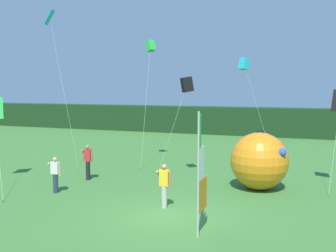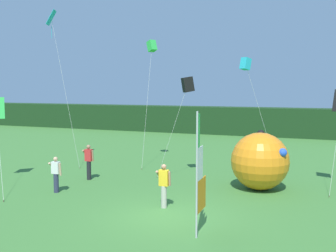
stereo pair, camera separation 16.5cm
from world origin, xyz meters
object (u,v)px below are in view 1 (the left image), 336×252
Objects in this scene: inflatable_balloon at (259,161)px; kite_cyan_diamond_0 at (51,25)px; person_mid_field at (164,185)px; person_far_right at (55,174)px; kite_black_box_4 at (187,85)px; person_near_banner at (88,161)px; kite_green_box_3 at (150,47)px; banner_flag at (201,176)px; kite_cyan_box_5 at (244,64)px.

kite_cyan_diamond_0 reaches higher than inflatable_balloon.
person_far_right is (-5.23, 0.31, -0.06)m from person_mid_field.
person_far_right is 0.31× the size of kite_black_box_4.
kite_black_box_4 is at bearing 166.20° from inflatable_balloon.
kite_black_box_4 is at bearing -1.11° from kite_cyan_diamond_0.
kite_cyan_diamond_0 is at bearing 150.00° from person_mid_field.
kite_black_box_4 is (4.55, 4.65, 3.91)m from person_far_right.
person_near_banner reaches higher than person_far_right.
kite_cyan_diamond_0 is 1.21× the size of kite_green_box_3.
inflatable_balloon is 0.52× the size of kite_black_box_4.
inflatable_balloon is (8.26, 1.16, 0.36)m from person_near_banner.
banner_flag is at bearing -34.70° from person_near_banner.
kite_green_box_3 is 1.18× the size of kite_cyan_box_5.
inflatable_balloon is at bearing 52.81° from person_mid_field.
kite_cyan_box_5 is at bearing 92.53° from banner_flag.
person_near_banner is at bearing -139.97° from kite_cyan_box_5.
kite_green_box_3 is at bearing 80.05° from person_far_right.
kite_cyan_box_5 is at bearing 18.22° from kite_cyan_diamond_0.
kite_cyan_diamond_0 is (-3.63, 4.81, 7.31)m from person_far_right.
kite_cyan_diamond_0 reaches higher than kite_green_box_3.
person_near_banner is at bearing -171.98° from inflatable_balloon.
person_mid_field is 0.64× the size of inflatable_balloon.
kite_cyan_box_5 is (1.56, 8.55, 5.01)m from person_mid_field.
person_mid_field is (5.20, -2.88, -0.04)m from person_near_banner.
kite_cyan_box_5 reaches higher than kite_black_box_4.
kite_green_box_3 is (1.29, 5.02, 6.09)m from person_near_banner.
banner_flag is 2.21× the size of person_near_banner.
kite_cyan_diamond_0 reaches higher than banner_flag.
kite_green_box_3 is at bearing 137.63° from kite_black_box_4.
kite_cyan_box_5 is at bearing 6.86° from kite_green_box_3.
kite_black_box_4 is at bearing 24.82° from person_near_banner.
person_near_banner is (-7.23, 5.01, -0.93)m from banner_flag.
inflatable_balloon is at bearing -13.80° from kite_black_box_4.
kite_green_box_3 reaches higher than kite_black_box_4.
banner_flag is at bearing -87.47° from kite_cyan_box_5.
person_far_right is 0.21× the size of kite_green_box_3.
kite_green_box_3 is 4.92m from kite_black_box_4.
kite_cyan_box_5 is (6.76, 5.68, 4.97)m from person_near_banner.
kite_black_box_4 is at bearing -42.37° from kite_green_box_3.
kite_cyan_box_5 reaches higher than person_near_banner.
person_near_banner is 0.28× the size of kite_cyan_box_5.
person_near_banner is 0.20× the size of kite_cyan_diamond_0.
kite_cyan_box_5 reaches higher than banner_flag.
inflatable_balloon is at bearing -28.96° from kite_green_box_3.
kite_green_box_3 is (-6.97, 3.86, 5.73)m from inflatable_balloon.
person_far_right is 11.83m from kite_cyan_box_5.
banner_flag is 8.85m from person_near_banner.
person_near_banner is 5.94m from person_mid_field.
kite_green_box_3 is at bearing 120.64° from banner_flag.
person_far_right is at bearing -129.52° from kite_cyan_box_5.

